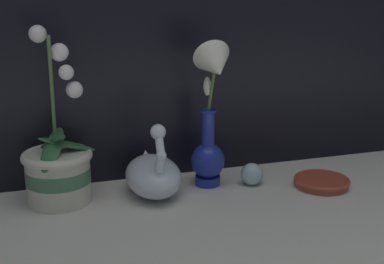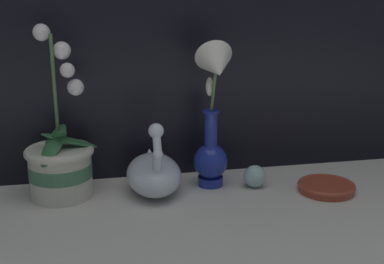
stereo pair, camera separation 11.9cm
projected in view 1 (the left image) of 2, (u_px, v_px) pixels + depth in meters
The scene contains 6 objects.
ground_plane at pixel (219, 220), 1.11m from camera, with size 2.80×2.80×0.00m, color beige.
orchid_potted_plant at pixel (58, 167), 1.18m from camera, with size 0.17×0.18×0.39m.
swan_figurine at pixel (153, 174), 1.23m from camera, with size 0.13×0.20×0.18m.
blue_vase at pixel (211, 122), 1.24m from camera, with size 0.09×0.14×0.35m.
glass_sphere at pixel (252, 174), 1.29m from camera, with size 0.05×0.05×0.05m.
amber_dish at pixel (322, 181), 1.28m from camera, with size 0.13×0.13×0.02m.
Camera 1 is at (-0.36, -0.95, 0.48)m, focal length 50.00 mm.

